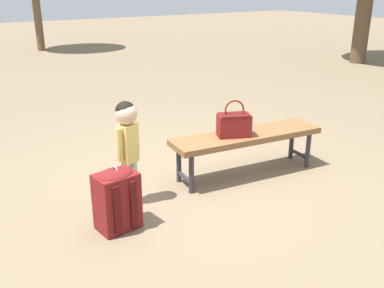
{
  "coord_description": "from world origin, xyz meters",
  "views": [
    {
      "loc": [
        2.07,
        3.33,
        1.9
      ],
      "look_at": [
        -0.02,
        0.03,
        0.45
      ],
      "focal_mm": 41.13,
      "sensor_mm": 36.0,
      "label": 1
    }
  ],
  "objects": [
    {
      "name": "handbag",
      "position": [
        -0.49,
        0.06,
        0.58
      ],
      "size": [
        0.36,
        0.29,
        0.37
      ],
      "color": "maroon",
      "rests_on": "park_bench"
    },
    {
      "name": "park_bench",
      "position": [
        -0.66,
        0.07,
        0.39
      ],
      "size": [
        1.63,
        0.56,
        0.45
      ],
      "color": "brown",
      "rests_on": "ground"
    },
    {
      "name": "backpack_large",
      "position": [
        0.9,
        0.35,
        0.27
      ],
      "size": [
        0.35,
        0.32,
        0.55
      ],
      "color": "maroon",
      "rests_on": "ground"
    },
    {
      "name": "child_standing",
      "position": [
        0.62,
        0.0,
        0.63
      ],
      "size": [
        0.24,
        0.19,
        0.95
      ],
      "color": "#B2D8B2",
      "rests_on": "ground"
    },
    {
      "name": "ground_plane",
      "position": [
        0.0,
        0.0,
        0.0
      ],
      "size": [
        40.0,
        40.0,
        0.0
      ],
      "primitive_type": "plane",
      "color": "#7F6B51",
      "rests_on": "ground"
    }
  ]
}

